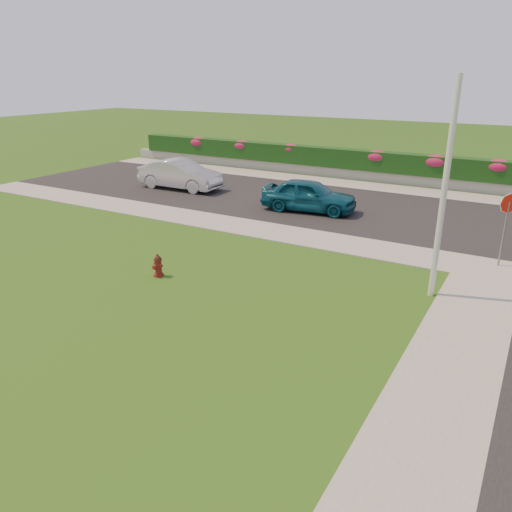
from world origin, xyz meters
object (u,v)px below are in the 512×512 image
Objects in this scene: fire_hydrant at (158,266)px; sedan_silver at (180,174)px; utility_pole at (444,193)px; sedan_teal at (309,195)px; stop_sign at (507,213)px.

sedan_silver reaches higher than fire_hydrant.
fire_hydrant is at bearing -159.83° from utility_pole.
utility_pole is at bearing -117.87° from sedan_silver.
sedan_teal is 1.74× the size of stop_sign.
sedan_silver is 1.91× the size of stop_sign.
sedan_teal is at bearing 136.09° from utility_pole.
stop_sign reaches higher than fire_hydrant.
utility_pole is at bearing -132.10° from stop_sign.
stop_sign is (1.40, 3.37, -1.15)m from utility_pole.
sedan_teal is 8.75m from stop_sign.
sedan_teal reaches higher than fire_hydrant.
sedan_teal is at bearing -96.89° from sedan_silver.
utility_pole is at bearing -141.40° from sedan_teal.
sedan_silver is at bearing 153.62° from utility_pole.
fire_hydrant is 8.45m from utility_pole.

